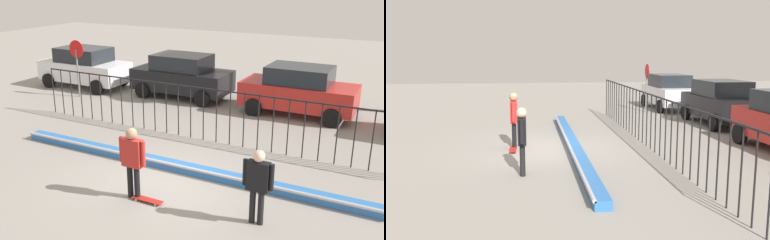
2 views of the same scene
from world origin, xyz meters
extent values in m
plane|color=gray|center=(0.00, 0.00, 0.00)|extent=(60.00, 60.00, 0.00)
cube|color=#2D6BB7|center=(0.00, 0.84, 0.11)|extent=(11.00, 0.36, 0.22)
cylinder|color=#B2B2B7|center=(0.00, 0.66, 0.22)|extent=(11.00, 0.09, 0.09)
cylinder|color=black|center=(-7.00, 3.29, 0.88)|extent=(0.04, 0.04, 1.76)
cylinder|color=black|center=(-6.53, 3.29, 0.88)|extent=(0.04, 0.04, 1.76)
cylinder|color=black|center=(-6.07, 3.29, 0.88)|extent=(0.04, 0.04, 1.76)
cylinder|color=black|center=(-5.60, 3.29, 0.88)|extent=(0.04, 0.04, 1.76)
cylinder|color=black|center=(-5.13, 3.29, 0.88)|extent=(0.04, 0.04, 1.76)
cylinder|color=black|center=(-4.67, 3.29, 0.88)|extent=(0.04, 0.04, 1.76)
cylinder|color=black|center=(-4.20, 3.29, 0.88)|extent=(0.04, 0.04, 1.76)
cylinder|color=black|center=(-3.73, 3.29, 0.88)|extent=(0.04, 0.04, 1.76)
cylinder|color=black|center=(-3.27, 3.29, 0.88)|extent=(0.04, 0.04, 1.76)
cylinder|color=black|center=(-2.80, 3.29, 0.88)|extent=(0.04, 0.04, 1.76)
cylinder|color=black|center=(-2.33, 3.29, 0.88)|extent=(0.04, 0.04, 1.76)
cylinder|color=black|center=(-1.87, 3.29, 0.88)|extent=(0.04, 0.04, 1.76)
cylinder|color=black|center=(-1.40, 3.29, 0.88)|extent=(0.04, 0.04, 1.76)
cylinder|color=black|center=(-0.93, 3.29, 0.88)|extent=(0.04, 0.04, 1.76)
cylinder|color=black|center=(-0.47, 3.29, 0.88)|extent=(0.04, 0.04, 1.76)
cylinder|color=black|center=(0.00, 3.29, 0.88)|extent=(0.04, 0.04, 1.76)
cylinder|color=black|center=(0.47, 3.29, 0.88)|extent=(0.04, 0.04, 1.76)
cylinder|color=black|center=(0.93, 3.29, 0.88)|extent=(0.04, 0.04, 1.76)
cylinder|color=black|center=(1.40, 3.29, 0.88)|extent=(0.04, 0.04, 1.76)
cylinder|color=black|center=(1.87, 3.29, 0.88)|extent=(0.04, 0.04, 1.76)
cylinder|color=black|center=(2.33, 3.29, 0.88)|extent=(0.04, 0.04, 1.76)
cylinder|color=black|center=(2.80, 3.29, 0.88)|extent=(0.04, 0.04, 1.76)
cylinder|color=black|center=(3.27, 3.29, 0.88)|extent=(0.04, 0.04, 1.76)
cylinder|color=black|center=(3.73, 3.29, 0.88)|extent=(0.04, 0.04, 1.76)
cylinder|color=black|center=(4.20, 3.29, 0.88)|extent=(0.04, 0.04, 1.76)
cylinder|color=black|center=(4.67, 3.29, 0.88)|extent=(0.04, 0.04, 1.76)
cube|color=black|center=(0.00, 3.29, 1.74)|extent=(14.00, 0.04, 0.04)
cylinder|color=black|center=(-0.29, -1.03, 0.42)|extent=(0.14, 0.14, 0.84)
cylinder|color=black|center=(-0.09, -1.03, 0.42)|extent=(0.14, 0.14, 0.84)
cube|color=#B22823|center=(-0.19, -1.03, 1.18)|extent=(0.51, 0.22, 0.69)
sphere|color=#A87A5B|center=(-0.19, -1.03, 1.67)|extent=(0.27, 0.27, 0.27)
cylinder|color=#B22823|center=(-0.50, -1.03, 1.22)|extent=(0.11, 0.11, 0.62)
cylinder|color=#B22823|center=(0.12, -1.03, 1.22)|extent=(0.11, 0.11, 0.62)
cube|color=#A51E19|center=(0.21, -1.07, 0.06)|extent=(0.80, 0.20, 0.02)
cylinder|color=silver|center=(0.48, -0.99, 0.03)|extent=(0.05, 0.03, 0.05)
cylinder|color=silver|center=(0.48, -1.14, 0.03)|extent=(0.05, 0.03, 0.05)
cylinder|color=silver|center=(-0.06, -0.99, 0.03)|extent=(0.05, 0.03, 0.05)
cylinder|color=silver|center=(-0.06, -1.14, 0.03)|extent=(0.05, 0.03, 0.05)
cylinder|color=black|center=(2.73, -0.74, 0.40)|extent=(0.13, 0.13, 0.80)
cylinder|color=black|center=(2.93, -0.74, 0.40)|extent=(0.13, 0.13, 0.80)
cube|color=black|center=(2.83, -0.74, 1.13)|extent=(0.49, 0.21, 0.66)
sphere|color=beige|center=(2.83, -0.74, 1.59)|extent=(0.26, 0.26, 0.26)
cylinder|color=black|center=(2.53, -0.74, 1.16)|extent=(0.10, 0.10, 0.59)
cylinder|color=black|center=(3.13, -0.74, 1.16)|extent=(0.10, 0.10, 0.59)
cube|color=silver|center=(-8.72, 7.10, 0.79)|extent=(4.30, 1.90, 0.90)
cube|color=#1E2328|center=(-8.72, 7.10, 1.57)|extent=(2.36, 1.71, 0.66)
cylinder|color=black|center=(-7.26, 8.05, 0.34)|extent=(0.68, 0.22, 0.68)
cylinder|color=black|center=(-7.26, 6.15, 0.34)|extent=(0.68, 0.22, 0.68)
cylinder|color=black|center=(-10.18, 8.05, 0.34)|extent=(0.68, 0.22, 0.68)
cylinder|color=black|center=(-10.18, 6.15, 0.34)|extent=(0.68, 0.22, 0.68)
cube|color=black|center=(-3.66, 7.62, 0.79)|extent=(4.30, 1.90, 0.90)
cube|color=#1E2328|center=(-3.66, 7.62, 1.57)|extent=(2.37, 1.71, 0.66)
cylinder|color=black|center=(-2.20, 8.57, 0.34)|extent=(0.68, 0.22, 0.68)
cylinder|color=black|center=(-2.20, 6.67, 0.34)|extent=(0.68, 0.22, 0.68)
cylinder|color=black|center=(-5.13, 8.57, 0.34)|extent=(0.68, 0.22, 0.68)
cylinder|color=black|center=(-5.13, 6.67, 0.34)|extent=(0.68, 0.22, 0.68)
cube|color=#B2231E|center=(1.53, 7.47, 0.79)|extent=(4.30, 1.90, 0.90)
cube|color=#1E2328|center=(1.53, 7.47, 1.57)|extent=(2.37, 1.71, 0.66)
cylinder|color=black|center=(2.99, 8.42, 0.34)|extent=(0.68, 0.22, 0.68)
cylinder|color=black|center=(2.99, 6.52, 0.34)|extent=(0.68, 0.22, 0.68)
cylinder|color=black|center=(0.07, 8.42, 0.34)|extent=(0.68, 0.22, 0.68)
cylinder|color=black|center=(0.07, 6.52, 0.34)|extent=(0.68, 0.22, 0.68)
cylinder|color=slate|center=(-7.74, 5.53, 1.05)|extent=(0.07, 0.07, 2.10)
cylinder|color=red|center=(-7.74, 5.55, 2.12)|extent=(0.76, 0.02, 0.76)
camera|label=1|loc=(5.52, -8.82, 5.18)|focal=41.00mm
camera|label=2|loc=(12.95, -0.57, 3.04)|focal=38.49mm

